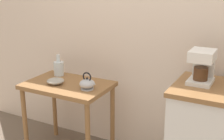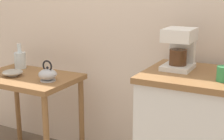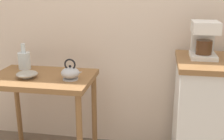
{
  "view_description": "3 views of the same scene",
  "coord_description": "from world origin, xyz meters",
  "px_view_note": "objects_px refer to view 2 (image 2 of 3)",
  "views": [
    {
      "loc": [
        0.99,
        -2.25,
        1.72
      ],
      "look_at": [
        -0.16,
        -0.06,
        0.95
      ],
      "focal_mm": 50.01,
      "sensor_mm": 36.0,
      "label": 1
    },
    {
      "loc": [
        1.11,
        -1.91,
        1.42
      ],
      "look_at": [
        0.11,
        -0.01,
        0.87
      ],
      "focal_mm": 52.37,
      "sensor_mm": 36.0,
      "label": 2
    },
    {
      "loc": [
        0.24,
        -1.98,
        1.4
      ],
      "look_at": [
        -0.09,
        -0.06,
        0.83
      ],
      "focal_mm": 45.68,
      "sensor_mm": 36.0,
      "label": 3
    }
  ],
  "objects_px": {
    "teakettle": "(48,74)",
    "coffee_maker": "(180,47)",
    "bowl_stoneware": "(13,72)",
    "mug_tall_green": "(224,74)",
    "glass_carafe_vase": "(20,60)"
  },
  "relations": [
    {
      "from": "bowl_stoneware",
      "to": "mug_tall_green",
      "type": "relative_size",
      "value": 1.89
    },
    {
      "from": "bowl_stoneware",
      "to": "teakettle",
      "type": "bearing_deg",
      "value": 3.19
    },
    {
      "from": "teakettle",
      "to": "mug_tall_green",
      "type": "xyz_separation_m",
      "value": [
        1.25,
        -0.02,
        0.16
      ]
    },
    {
      "from": "teakettle",
      "to": "coffee_maker",
      "type": "height_order",
      "value": "coffee_maker"
    },
    {
      "from": "teakettle",
      "to": "glass_carafe_vase",
      "type": "xyz_separation_m",
      "value": [
        -0.47,
        0.21,
        0.03
      ]
    },
    {
      "from": "bowl_stoneware",
      "to": "teakettle",
      "type": "height_order",
      "value": "teakettle"
    },
    {
      "from": "teakettle",
      "to": "mug_tall_green",
      "type": "height_order",
      "value": "mug_tall_green"
    },
    {
      "from": "bowl_stoneware",
      "to": "mug_tall_green",
      "type": "distance_m",
      "value": 1.6
    },
    {
      "from": "coffee_maker",
      "to": "mug_tall_green",
      "type": "distance_m",
      "value": 0.37
    },
    {
      "from": "teakettle",
      "to": "coffee_maker",
      "type": "distance_m",
      "value": 0.99
    },
    {
      "from": "bowl_stoneware",
      "to": "mug_tall_green",
      "type": "xyz_separation_m",
      "value": [
        1.59,
        -0.01,
        0.19
      ]
    },
    {
      "from": "teakettle",
      "to": "mug_tall_green",
      "type": "bearing_deg",
      "value": -1.09
    },
    {
      "from": "bowl_stoneware",
      "to": "glass_carafe_vase",
      "type": "height_order",
      "value": "glass_carafe_vase"
    },
    {
      "from": "bowl_stoneware",
      "to": "coffee_maker",
      "type": "bearing_deg",
      "value": 7.57
    },
    {
      "from": "mug_tall_green",
      "to": "glass_carafe_vase",
      "type": "bearing_deg",
      "value": 172.33
    }
  ]
}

